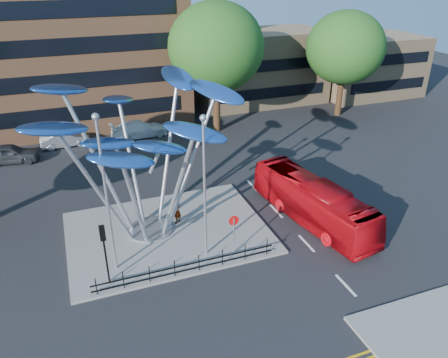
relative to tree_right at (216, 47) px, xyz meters
name	(u,v)px	position (x,y,z in m)	size (l,w,h in m)	color
ground	(216,291)	(-8.00, -22.00, -8.04)	(120.00, 120.00, 0.00)	black
traffic_island	(168,232)	(-9.00, -16.00, -7.96)	(12.00, 9.00, 0.15)	slate
low_building_near	(258,67)	(8.00, 8.00, -4.04)	(15.00, 8.00, 8.00)	#9E825D
low_building_far	(368,65)	(22.00, 6.00, -4.54)	(12.00, 8.00, 7.00)	#9E825D
tree_right	(216,47)	(0.00, 0.00, 0.00)	(8.80, 8.80, 12.11)	black
tree_far	(345,48)	(14.00, 0.00, -0.93)	(8.00, 8.00, 10.81)	black
leaf_sculpture	(139,127)	(-10.07, -15.32, -1.16)	(12.72, 9.54, 9.51)	#9EA0A5
street_lamp_left	(105,183)	(-12.50, -18.50, -2.68)	(0.36, 0.36, 8.80)	#9EA0A5
street_lamp_right	(204,176)	(-7.50, -19.00, -2.94)	(0.36, 0.36, 8.30)	#9EA0A5
traffic_light_island	(104,242)	(-13.00, -19.50, -5.42)	(0.28, 0.18, 3.42)	black
no_entry_sign_island	(234,228)	(-6.00, -19.48, -6.22)	(0.60, 0.10, 2.45)	#9EA0A5
pedestrian_railing_front	(187,267)	(-9.00, -20.30, -7.48)	(10.00, 0.06, 1.00)	black
red_bus	(313,201)	(0.10, -17.80, -6.64)	(2.35, 10.02, 2.79)	#AF080F
pedestrian	(177,211)	(-8.15, -15.24, -7.04)	(0.61, 0.40, 1.69)	gray
parked_car_left	(9,154)	(-18.70, -1.09, -7.24)	(1.89, 4.70, 1.60)	#393C40
parked_car_mid	(65,139)	(-14.20, 1.00, -7.33)	(1.49, 4.27, 1.41)	#9B9DA2
parked_car_right	(139,129)	(-7.45, 1.00, -7.26)	(2.17, 5.33, 1.55)	white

